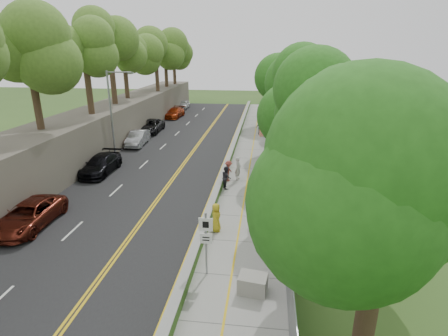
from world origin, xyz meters
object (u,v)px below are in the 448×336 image
object	(u,v)px
car_2	(29,215)
painter_0	(216,217)
construction_barrel	(262,132)
concrete_block	(253,284)
signpost	(206,237)
person_far	(260,128)
streetlight	(113,108)

from	to	relation	value
car_2	painter_0	size ratio (longest dim) A/B	3.05
construction_barrel	car_2	bearing A→B (deg)	-118.64
concrete_block	car_2	world-z (taller)	car_2
construction_barrel	painter_0	bearing A→B (deg)	-95.23
signpost	painter_0	size ratio (longest dim) A/B	1.86
painter_0	concrete_block	bearing A→B (deg)	-162.76
signpost	car_2	world-z (taller)	signpost
painter_0	person_far	size ratio (longest dim) A/B	1.01
concrete_block	car_2	size ratio (longest dim) A/B	0.23
car_2	construction_barrel	bearing A→B (deg)	59.81
car_2	person_far	world-z (taller)	person_far
painter_0	person_far	world-z (taller)	painter_0
construction_barrel	painter_0	distance (m)	22.92
signpost	person_far	xyz separation A→B (m)	(1.75, 27.63, -1.08)
signpost	car_2	distance (m)	11.47
car_2	person_far	xyz separation A→B (m)	(12.69, 24.40, 0.13)
streetlight	painter_0	xyz separation A→B (m)	(11.37, -13.00, -3.75)
streetlight	concrete_block	distance (m)	22.98
concrete_block	car_2	bearing A→B (deg)	162.17
car_2	signpost	bearing A→B (deg)	-17.98
construction_barrel	person_far	bearing A→B (deg)	104.18
construction_barrel	painter_0	xyz separation A→B (m)	(-2.09, -22.82, 0.40)
streetlight	construction_barrel	distance (m)	17.17
signpost	concrete_block	bearing A→B (deg)	-24.61
person_far	signpost	bearing A→B (deg)	79.27
signpost	construction_barrel	size ratio (longest dim) A/B	3.58
construction_barrel	car_2	xyz separation A→B (m)	(-12.89, -23.61, 0.27)
car_2	person_far	distance (m)	27.50
concrete_block	car_2	distance (m)	13.76
car_2	painter_0	xyz separation A→B (m)	(10.81, 0.79, 0.14)
streetlight	signpost	xyz separation A→B (m)	(11.51, -17.02, -2.68)
streetlight	painter_0	world-z (taller)	streetlight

